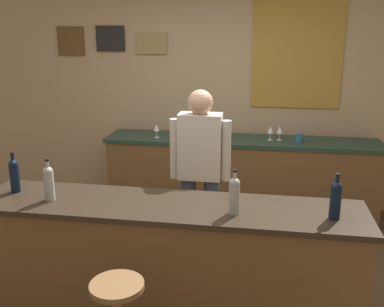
{
  "coord_description": "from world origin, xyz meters",
  "views": [
    {
      "loc": [
        0.64,
        -3.21,
        2.11
      ],
      "look_at": [
        0.04,
        0.45,
        1.05
      ],
      "focal_mm": 41.53,
      "sensor_mm": 36.0,
      "label": 1
    }
  ],
  "objects_px": {
    "bartender": "(200,169)",
    "wine_glass_c": "(280,130)",
    "wine_bottle_b": "(49,182)",
    "wine_glass_a": "(157,128)",
    "wine_bottle_a": "(14,174)",
    "wine_bottle_d": "(336,199)",
    "coffee_mug": "(299,138)",
    "wine_glass_b": "(270,130)",
    "wine_bottle_c": "(234,194)"
  },
  "relations": [
    {
      "from": "bartender",
      "to": "wine_glass_c",
      "type": "xyz_separation_m",
      "value": [
        0.7,
        1.3,
        0.07
      ]
    },
    {
      "from": "wine_bottle_b",
      "to": "wine_glass_a",
      "type": "height_order",
      "value": "wine_bottle_b"
    },
    {
      "from": "wine_bottle_b",
      "to": "wine_glass_c",
      "type": "distance_m",
      "value": 2.7
    },
    {
      "from": "wine_glass_a",
      "to": "wine_glass_c",
      "type": "distance_m",
      "value": 1.38
    },
    {
      "from": "wine_bottle_a",
      "to": "wine_glass_c",
      "type": "distance_m",
      "value": 2.83
    },
    {
      "from": "wine_bottle_a",
      "to": "wine_bottle_d",
      "type": "height_order",
      "value": "same"
    },
    {
      "from": "wine_bottle_b",
      "to": "coffee_mug",
      "type": "bearing_deg",
      "value": 48.1
    },
    {
      "from": "wine_glass_b",
      "to": "wine_bottle_a",
      "type": "bearing_deg",
      "value": -133.26
    },
    {
      "from": "wine_bottle_c",
      "to": "wine_bottle_d",
      "type": "xyz_separation_m",
      "value": [
        0.64,
        0.03,
        0.0
      ]
    },
    {
      "from": "wine_bottle_c",
      "to": "wine_bottle_d",
      "type": "distance_m",
      "value": 0.64
    },
    {
      "from": "wine_bottle_b",
      "to": "wine_bottle_c",
      "type": "height_order",
      "value": "same"
    },
    {
      "from": "wine_bottle_a",
      "to": "wine_glass_b",
      "type": "height_order",
      "value": "wine_bottle_a"
    },
    {
      "from": "wine_bottle_a",
      "to": "wine_bottle_d",
      "type": "distance_m",
      "value": 2.29
    },
    {
      "from": "wine_bottle_c",
      "to": "wine_bottle_b",
      "type": "bearing_deg",
      "value": 178.79
    },
    {
      "from": "wine_bottle_c",
      "to": "wine_glass_a",
      "type": "bearing_deg",
      "value": 116.61
    },
    {
      "from": "wine_glass_b",
      "to": "wine_bottle_d",
      "type": "bearing_deg",
      "value": -79.36
    },
    {
      "from": "wine_glass_b",
      "to": "coffee_mug",
      "type": "distance_m",
      "value": 0.32
    },
    {
      "from": "bartender",
      "to": "coffee_mug",
      "type": "xyz_separation_m",
      "value": [
        0.91,
        1.26,
        0.01
      ]
    },
    {
      "from": "wine_bottle_b",
      "to": "wine_bottle_c",
      "type": "distance_m",
      "value": 1.31
    },
    {
      "from": "wine_bottle_d",
      "to": "bartender",
      "type": "bearing_deg",
      "value": 140.27
    },
    {
      "from": "wine_bottle_c",
      "to": "wine_glass_c",
      "type": "relative_size",
      "value": 1.97
    },
    {
      "from": "wine_glass_a",
      "to": "coffee_mug",
      "type": "xyz_separation_m",
      "value": [
        1.58,
        0.06,
        -0.06
      ]
    },
    {
      "from": "wine_bottle_d",
      "to": "coffee_mug",
      "type": "bearing_deg",
      "value": 92.34
    },
    {
      "from": "wine_bottle_b",
      "to": "wine_glass_a",
      "type": "bearing_deg",
      "value": 81.97
    },
    {
      "from": "bartender",
      "to": "coffee_mug",
      "type": "distance_m",
      "value": 1.55
    },
    {
      "from": "bartender",
      "to": "wine_bottle_d",
      "type": "xyz_separation_m",
      "value": [
        1.0,
        -0.83,
        0.12
      ]
    },
    {
      "from": "wine_glass_c",
      "to": "wine_bottle_c",
      "type": "bearing_deg",
      "value": -99.13
    },
    {
      "from": "wine_bottle_d",
      "to": "wine_bottle_a",
      "type": "bearing_deg",
      "value": 177.11
    },
    {
      "from": "wine_bottle_a",
      "to": "wine_bottle_c",
      "type": "bearing_deg",
      "value": -4.9
    },
    {
      "from": "wine_bottle_a",
      "to": "wine_glass_c",
      "type": "bearing_deg",
      "value": 45.4
    },
    {
      "from": "wine_glass_a",
      "to": "wine_bottle_c",
      "type": "bearing_deg",
      "value": -63.39
    },
    {
      "from": "wine_glass_c",
      "to": "wine_bottle_a",
      "type": "bearing_deg",
      "value": -134.6
    },
    {
      "from": "wine_bottle_c",
      "to": "wine_glass_c",
      "type": "distance_m",
      "value": 2.19
    },
    {
      "from": "wine_bottle_b",
      "to": "wine_glass_c",
      "type": "bearing_deg",
      "value": 52.11
    },
    {
      "from": "bartender",
      "to": "wine_glass_c",
      "type": "height_order",
      "value": "bartender"
    },
    {
      "from": "wine_bottle_c",
      "to": "wine_glass_b",
      "type": "height_order",
      "value": "wine_bottle_c"
    },
    {
      "from": "wine_bottle_d",
      "to": "wine_glass_b",
      "type": "xyz_separation_m",
      "value": [
        -0.4,
        2.12,
        -0.05
      ]
    },
    {
      "from": "wine_bottle_c",
      "to": "coffee_mug",
      "type": "relative_size",
      "value": 2.45
    },
    {
      "from": "wine_bottle_b",
      "to": "wine_bottle_d",
      "type": "relative_size",
      "value": 1.0
    },
    {
      "from": "wine_bottle_a",
      "to": "wine_bottle_b",
      "type": "xyz_separation_m",
      "value": [
        0.33,
        -0.11,
        0.0
      ]
    },
    {
      "from": "bartender",
      "to": "coffee_mug",
      "type": "height_order",
      "value": "bartender"
    },
    {
      "from": "wine_bottle_d",
      "to": "wine_glass_b",
      "type": "relative_size",
      "value": 1.97
    },
    {
      "from": "wine_bottle_d",
      "to": "wine_glass_c",
      "type": "relative_size",
      "value": 1.97
    },
    {
      "from": "wine_glass_b",
      "to": "wine_glass_c",
      "type": "xyz_separation_m",
      "value": [
        0.1,
        0.01,
        0.0
      ]
    },
    {
      "from": "wine_bottle_a",
      "to": "wine_bottle_b",
      "type": "relative_size",
      "value": 1.0
    },
    {
      "from": "wine_bottle_c",
      "to": "wine_glass_c",
      "type": "height_order",
      "value": "wine_bottle_c"
    },
    {
      "from": "wine_glass_a",
      "to": "wine_bottle_a",
      "type": "bearing_deg",
      "value": -107.91
    },
    {
      "from": "bartender",
      "to": "wine_bottle_a",
      "type": "relative_size",
      "value": 5.29
    },
    {
      "from": "coffee_mug",
      "to": "wine_bottle_c",
      "type": "bearing_deg",
      "value": -104.81
    },
    {
      "from": "bartender",
      "to": "wine_bottle_c",
      "type": "distance_m",
      "value": 0.93
    }
  ]
}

